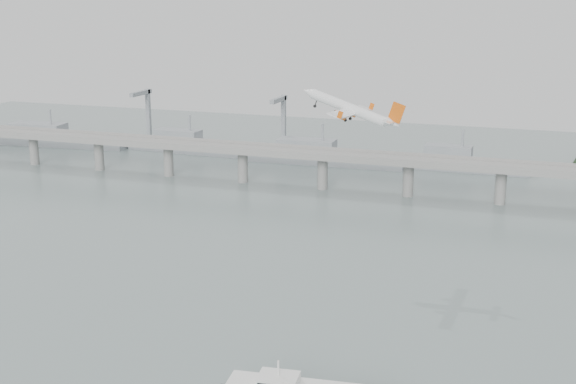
% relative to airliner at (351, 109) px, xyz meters
% --- Properties ---
extents(ground, '(900.00, 900.00, 0.00)m').
position_rel_airliner_xyz_m(ground, '(-18.98, -75.66, -66.18)').
color(ground, slate).
rests_on(ground, ground).
extents(bridge, '(800.00, 22.00, 23.90)m').
position_rel_airliner_xyz_m(bridge, '(-20.13, 124.34, -48.54)').
color(bridge, gray).
rests_on(bridge, ground).
extents(distant_fleet, '(453.00, 60.90, 40.00)m').
position_rel_airliner_xyz_m(distant_fleet, '(-174.33, 189.42, -59.96)').
color(distant_fleet, gray).
rests_on(distant_fleet, ground).
extents(airliner, '(43.19, 39.06, 16.00)m').
position_rel_airliner_xyz_m(airliner, '(0.00, 0.00, 0.00)').
color(airliner, white).
rests_on(airliner, ground).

